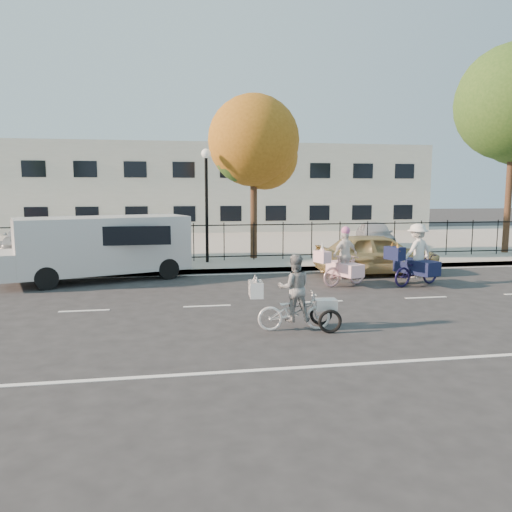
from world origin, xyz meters
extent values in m
plane|color=#333334|center=(0.00, 0.00, 0.00)|extent=(120.00, 120.00, 0.00)
cube|color=#A8A399|center=(0.00, 5.05, 0.07)|extent=(60.00, 0.10, 0.15)
cube|color=#A8A399|center=(0.00, 6.10, 0.07)|extent=(60.00, 2.20, 0.15)
cube|color=#A8A399|center=(0.00, 15.00, 0.07)|extent=(60.00, 15.60, 0.15)
cube|color=silver|center=(0.00, 25.00, 3.00)|extent=(34.00, 10.00, 6.00)
cylinder|color=black|center=(0.50, 6.80, 2.15)|extent=(0.12, 0.12, 4.00)
sphere|color=white|center=(0.50, 6.80, 4.30)|extent=(0.36, 0.36, 0.36)
cylinder|color=black|center=(-2.20, 6.80, 1.05)|extent=(0.06, 0.06, 1.80)
cylinder|color=black|center=(-1.50, 6.80, 1.05)|extent=(0.06, 0.06, 1.80)
cube|color=#59140F|center=(-1.85, 6.80, 1.65)|extent=(0.85, 0.04, 0.60)
imported|color=white|center=(1.65, -2.48, 0.40)|extent=(1.57, 0.65, 0.81)
imported|color=white|center=(1.65, -2.48, 0.90)|extent=(0.72, 0.58, 1.41)
cube|color=white|center=(0.85, -2.42, 0.90)|extent=(0.30, 0.51, 0.32)
cone|color=white|center=(0.85, -2.31, 1.11)|extent=(0.13, 0.13, 0.16)
cone|color=white|center=(0.85, -2.53, 1.11)|extent=(0.13, 0.13, 0.16)
torus|color=black|center=(2.32, -2.84, 0.25)|extent=(0.51, 0.11, 0.50)
torus|color=black|center=(2.32, -2.21, 0.25)|extent=(0.51, 0.11, 0.50)
cube|color=white|center=(2.32, -2.53, 0.54)|extent=(0.47, 0.35, 0.22)
imported|color=beige|center=(4.38, 2.03, 0.48)|extent=(1.65, 0.94, 0.96)
imported|color=white|center=(4.38, 2.03, 0.96)|extent=(0.95, 0.63, 1.51)
cube|color=#FFC2CD|center=(3.57, 1.76, 0.96)|extent=(0.44, 0.59, 0.34)
cone|color=silver|center=(3.57, 1.76, 1.26)|extent=(0.11, 0.11, 0.31)
cube|color=#FFC2CD|center=(4.38, 2.03, 0.53)|extent=(0.90, 1.35, 0.38)
sphere|color=pink|center=(4.38, 2.03, 1.70)|extent=(0.27, 0.27, 0.27)
imported|color=#141036|center=(6.58, 1.72, 0.48)|extent=(1.94, 1.25, 0.96)
imported|color=white|center=(6.58, 1.72, 1.07)|extent=(1.24, 0.97, 1.68)
cube|color=#101638|center=(5.68, 1.37, 1.07)|extent=(0.51, 0.66, 0.38)
cone|color=#C27F2D|center=(5.68, 1.57, 1.28)|extent=(0.13, 0.25, 0.34)
cone|color=#C27F2D|center=(5.68, 1.18, 1.28)|extent=(0.13, 0.25, 0.34)
cube|color=#101638|center=(6.58, 1.72, 0.59)|extent=(1.04, 1.51, 0.43)
cube|color=silver|center=(-3.04, 4.35, 1.18)|extent=(5.67, 3.57, 1.77)
cube|color=silver|center=(-5.95, 4.35, 0.69)|extent=(1.08, 1.98, 0.79)
cylinder|color=black|center=(-4.91, 3.48, 0.34)|extent=(0.74, 0.46, 0.69)
cylinder|color=black|center=(-4.91, 5.22, 0.34)|extent=(0.74, 0.46, 0.69)
cylinder|color=black|center=(-1.17, 3.48, 0.34)|extent=(0.74, 0.46, 0.69)
cylinder|color=black|center=(-1.17, 5.22, 0.34)|extent=(0.74, 0.46, 0.69)
imported|color=tan|center=(6.19, 3.80, 0.73)|extent=(4.34, 1.85, 1.46)
imported|color=#AEB2B6|center=(-6.90, 10.33, 0.84)|extent=(2.54, 4.98, 1.38)
imported|color=silver|center=(-4.59, 11.34, 0.78)|extent=(2.30, 4.62, 1.26)
imported|color=#474A4E|center=(-5.35, 10.42, 0.86)|extent=(2.12, 4.46, 1.41)
imported|color=#B1B2B9|center=(8.82, 10.23, 0.80)|extent=(2.39, 4.07, 1.30)
cylinder|color=#442D1D|center=(2.48, 7.74, 2.14)|extent=(0.28, 0.28, 4.29)
sphere|color=#9F6219|center=(2.48, 7.74, 4.90)|extent=(3.67, 3.67, 3.67)
sphere|color=#9F6219|center=(2.98, 7.94, 4.29)|extent=(2.69, 2.69, 2.69)
cylinder|color=#442D1D|center=(13.94, 7.66, 2.93)|extent=(0.28, 0.28, 5.86)
camera|label=1|loc=(-0.85, -12.43, 2.94)|focal=35.00mm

